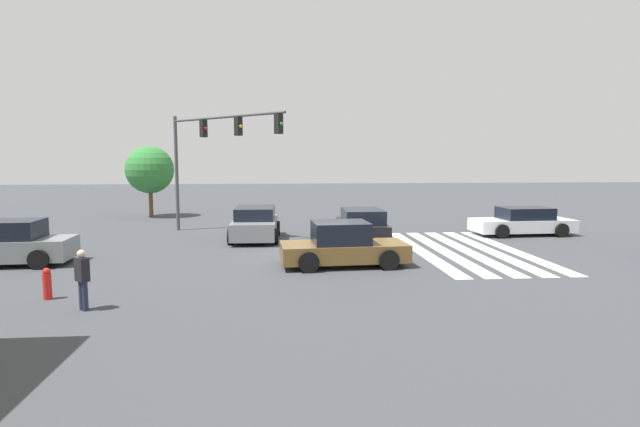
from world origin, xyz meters
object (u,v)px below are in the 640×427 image
car_1 (362,226)px  car_5 (8,244)px  car_2 (523,222)px  fire_hydrant (47,284)px  car_3 (255,224)px  tree_corner_a (150,170)px  car_0 (343,246)px  traffic_signal_mast (210,144)px  pedestrian (82,277)px

car_1 → car_5: size_ratio=0.99×
car_2 → fire_hydrant: size_ratio=5.74×
car_3 → tree_corner_a: tree_corner_a is taller
car_0 → car_3: (5.98, 3.34, 0.04)m
car_1 → traffic_signal_mast: bearing=73.1°
car_0 → car_2: car_0 is taller
traffic_signal_mast → pedestrian: traffic_signal_mast is taller
car_3 → traffic_signal_mast: bearing=-122.0°
car_3 → fire_hydrant: car_3 is taller
traffic_signal_mast → fire_hydrant: 12.11m
pedestrian → fire_hydrant: size_ratio=1.78×
traffic_signal_mast → car_3: traffic_signal_mast is taller
pedestrian → car_5: bearing=81.5°
tree_corner_a → traffic_signal_mast: bearing=-149.1°
traffic_signal_mast → fire_hydrant: traffic_signal_mast is taller
car_1 → car_5: car_5 is taller
car_2 → fire_hydrant: car_2 is taller
car_2 → pedestrian: 20.25m
car_3 → tree_corner_a: size_ratio=0.93×
car_3 → fire_hydrant: size_ratio=4.98×
traffic_signal_mast → car_3: 4.57m
car_2 → traffic_signal_mast: bearing=-6.0°
car_1 → pedestrian: size_ratio=2.73×
car_0 → traffic_signal_mast: bearing=123.0°
car_5 → fire_hydrant: size_ratio=4.93×
traffic_signal_mast → pedestrian: bearing=-52.6°
pedestrian → fire_hydrant: bearing=93.0°
car_3 → pedestrian: (-10.67, 3.78, 0.10)m
tree_corner_a → car_3: bearing=-143.9°
car_3 → tree_corner_a: 12.40m
car_5 → tree_corner_a: (14.74, -1.31, 2.29)m
car_0 → fire_hydrant: bearing=-160.6°
fire_hydrant → traffic_signal_mast: bearing=-15.0°
car_1 → fire_hydrant: car_1 is taller
traffic_signal_mast → car_2: 15.87m
car_5 → fire_hydrant: car_5 is taller
car_0 → pedestrian: size_ratio=2.96×
car_0 → car_2: size_ratio=0.92×
car_3 → car_5: car_5 is taller
car_0 → pedestrian: car_0 is taller
car_5 → tree_corner_a: size_ratio=0.92×
tree_corner_a → fire_hydrant: 19.69m
car_5 → pedestrian: size_ratio=2.76×
traffic_signal_mast → pedestrian: (-12.12, 1.61, -3.65)m
car_1 → car_3: (0.82, 4.90, 0.03)m
car_1 → car_5: 14.00m
car_0 → car_5: 11.89m
car_0 → car_3: bearing=115.6°
car_5 → fire_hydrant: 5.76m
traffic_signal_mast → car_2: traffic_signal_mast is taller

